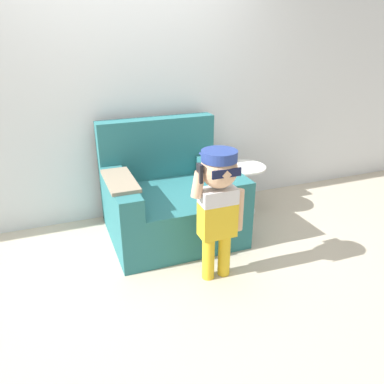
{
  "coord_description": "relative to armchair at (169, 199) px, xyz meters",
  "views": [
    {
      "loc": [
        -0.75,
        -2.77,
        1.78
      ],
      "look_at": [
        0.27,
        -0.17,
        0.57
      ],
      "focal_mm": 35.0,
      "sensor_mm": 36.0,
      "label": 1
    }
  ],
  "objects": [
    {
      "name": "side_table",
      "position": [
        0.85,
        0.12,
        -0.03
      ],
      "size": [
        0.44,
        0.44,
        0.51
      ],
      "color": "white",
      "rests_on": "ground_plane"
    },
    {
      "name": "ground_plane",
      "position": [
        -0.21,
        -0.27,
        -0.33
      ],
      "size": [
        10.0,
        10.0,
        0.0
      ],
      "primitive_type": "plane",
      "color": "#BCB29E"
    },
    {
      "name": "person_child",
      "position": [
        0.11,
        -0.82,
        0.35
      ],
      "size": [
        0.42,
        0.32,
        1.03
      ],
      "color": "gold",
      "rests_on": "ground_plane"
    },
    {
      "name": "armchair",
      "position": [
        0.0,
        0.0,
        0.0
      ],
      "size": [
        1.16,
        1.02,
        1.02
      ],
      "color": "#286B70",
      "rests_on": "ground_plane"
    },
    {
      "name": "wall_back",
      "position": [
        -0.21,
        0.56,
        0.97
      ],
      "size": [
        10.0,
        0.05,
        2.6
      ],
      "color": "silver",
      "rests_on": "ground_plane"
    }
  ]
}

